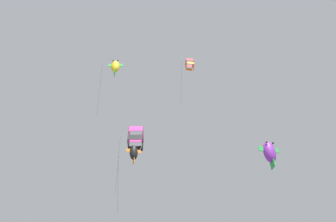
% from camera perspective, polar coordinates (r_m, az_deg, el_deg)
% --- Properties ---
extents(kite_box_low_drifter, '(3.45, 2.83, 6.21)m').
position_cam_1_polar(kite_box_low_drifter, '(39.84, -4.12, -3.50)').
color(kite_box_low_drifter, '#DB2D93').
extents(kite_fish_far_centre, '(1.55, 1.59, 2.63)m').
position_cam_1_polar(kite_fish_far_centre, '(36.59, 12.75, -5.11)').
color(kite_fish_far_centre, purple).
extents(kite_fish_near_left, '(2.53, 2.07, 5.70)m').
position_cam_1_polar(kite_fish_near_left, '(41.29, -6.70, 5.62)').
color(kite_fish_near_left, yellow).
extents(kite_fish_upper_right, '(2.13, 1.92, 5.15)m').
position_cam_1_polar(kite_fish_upper_right, '(35.10, -4.38, -5.30)').
color(kite_fish_upper_right, black).
extents(kite_box_near_right, '(2.25, 1.90, 5.08)m').
position_cam_1_polar(kite_box_near_right, '(47.23, 2.76, 5.89)').
color(kite_box_near_right, red).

